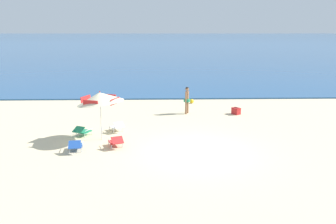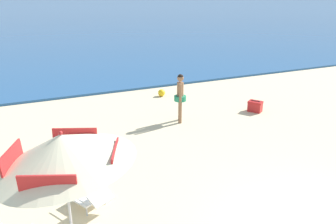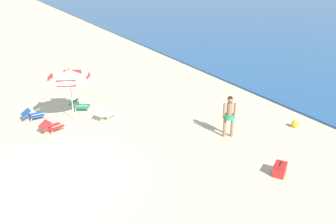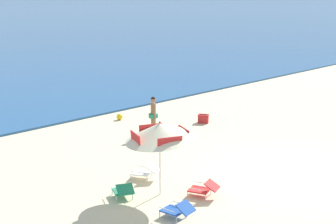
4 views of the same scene
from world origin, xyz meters
TOP-DOWN VIEW (x-y plane):
  - beach_umbrella_striped_main at (-4.24, 1.74)m, footprint 2.71×2.68m
  - lounge_chair_spare_folded at (-3.68, 3.00)m, footprint 0.89×1.03m
  - person_standing_near_shore at (0.16, 6.65)m, footprint 0.41×0.46m
  - cooler_box at (3.16, 6.41)m, footprint 0.56×0.61m
  - beach_ball at (0.76, 9.63)m, footprint 0.30×0.30m

SIDE VIEW (x-z plane):
  - beach_ball at x=0.76m, z-range 0.00..0.30m
  - cooler_box at x=3.16m, z-range -0.01..0.42m
  - lounge_chair_spare_folded at x=-3.68m, z-range 0.01..0.53m
  - person_standing_near_shore at x=0.16m, z-range 0.13..1.79m
  - beach_umbrella_striped_main at x=-4.24m, z-range 0.81..3.19m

